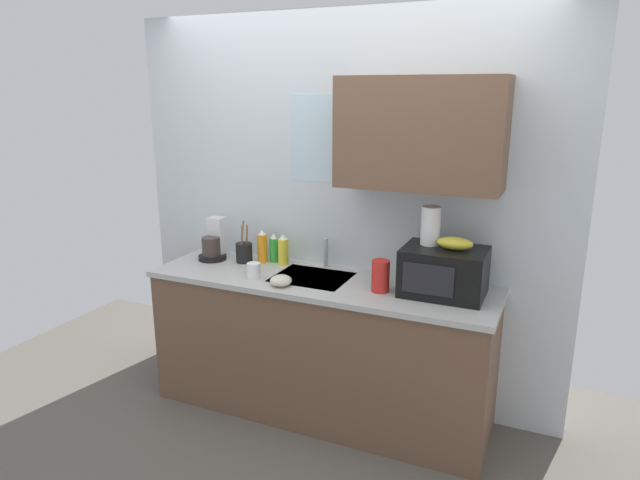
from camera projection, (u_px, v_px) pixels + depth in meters
name	position (u px, v px, depth m)	size (l,w,h in m)	color
kitchen_wall_assembly	(355.00, 198.00, 3.54)	(2.92, 0.42, 2.50)	silver
counter_unit	(320.00, 345.00, 3.55)	(2.15, 0.63, 0.90)	brown
sink_faucet	(326.00, 253.00, 3.64)	(0.03, 0.03, 0.19)	#B2B5BA
microwave	(444.00, 272.00, 3.15)	(0.46, 0.35, 0.27)	black
banana_bunch	(455.00, 243.00, 3.09)	(0.20, 0.11, 0.07)	gold
paper_towel_roll	(431.00, 226.00, 3.17)	(0.11, 0.11, 0.22)	white
coffee_maker	(214.00, 244.00, 3.83)	(0.19, 0.21, 0.28)	black
dish_soap_bottle_yellow	(283.00, 250.00, 3.70)	(0.07, 0.07, 0.21)	yellow
dish_soap_bottle_green	(274.00, 248.00, 3.77)	(0.06, 0.06, 0.20)	green
dish_soap_bottle_orange	(262.00, 247.00, 3.75)	(0.07, 0.07, 0.23)	orange
cereal_canister	(381.00, 276.00, 3.21)	(0.10, 0.10, 0.19)	red
mug_white	(254.00, 271.00, 3.45)	(0.08, 0.08, 0.10)	white
utensil_crock	(244.00, 252.00, 3.76)	(0.11, 0.11, 0.29)	black
small_bowl	(281.00, 281.00, 3.31)	(0.13, 0.13, 0.07)	beige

